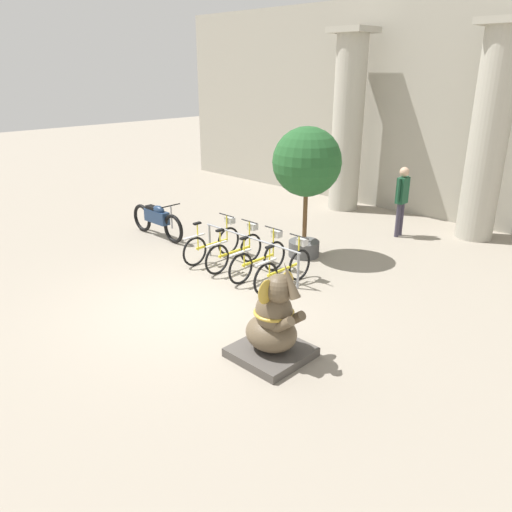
# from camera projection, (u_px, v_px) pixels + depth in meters

# --- Properties ---
(ground_plane) EXTENTS (60.00, 60.00, 0.00)m
(ground_plane) POSITION_uv_depth(u_px,v_px,m) (192.00, 306.00, 9.15)
(ground_plane) COLOR gray
(building_facade) EXTENTS (20.00, 0.20, 6.00)m
(building_facade) POSITION_uv_depth(u_px,v_px,m) (431.00, 110.00, 13.83)
(building_facade) COLOR #A39E8E
(building_facade) RESTS_ON ground_plane
(column_left) EXTENTS (1.12, 1.12, 5.16)m
(column_left) POSITION_uv_depth(u_px,v_px,m) (348.00, 121.00, 14.64)
(column_left) COLOR #ADA899
(column_left) RESTS_ON ground_plane
(column_right) EXTENTS (1.12, 1.12, 5.16)m
(column_right) POSITION_uv_depth(u_px,v_px,m) (489.00, 133.00, 11.96)
(column_right) COLOR #ADA899
(column_right) RESTS_ON ground_plane
(bike_rack) EXTENTS (2.75, 0.05, 0.77)m
(bike_rack) POSITION_uv_depth(u_px,v_px,m) (250.00, 245.00, 10.54)
(bike_rack) COLOR gray
(bike_rack) RESTS_ON ground_plane
(bicycle_0) EXTENTS (0.48, 1.66, 0.97)m
(bicycle_0) POSITION_uv_depth(u_px,v_px,m) (213.00, 243.00, 11.24)
(bicycle_0) COLOR black
(bicycle_0) RESTS_ON ground_plane
(bicycle_1) EXTENTS (0.48, 1.66, 0.97)m
(bicycle_1) POSITION_uv_depth(u_px,v_px,m) (236.00, 250.00, 10.78)
(bicycle_1) COLOR black
(bicycle_1) RESTS_ON ground_plane
(bicycle_2) EXTENTS (0.48, 1.66, 0.97)m
(bicycle_2) POSITION_uv_depth(u_px,v_px,m) (259.00, 259.00, 10.31)
(bicycle_2) COLOR black
(bicycle_2) RESTS_ON ground_plane
(bicycle_3) EXTENTS (0.48, 1.66, 0.97)m
(bicycle_3) POSITION_uv_depth(u_px,v_px,m) (285.00, 268.00, 9.82)
(bicycle_3) COLOR black
(bicycle_3) RESTS_ON ground_plane
(elephant_statue) EXTENTS (1.05, 1.05, 1.62)m
(elephant_statue) POSITION_uv_depth(u_px,v_px,m) (273.00, 325.00, 7.34)
(elephant_statue) COLOR #4C4742
(elephant_statue) RESTS_ON ground_plane
(motorcycle) EXTENTS (2.10, 0.55, 0.96)m
(motorcycle) POSITION_uv_depth(u_px,v_px,m) (157.00, 219.00, 12.73)
(motorcycle) COLOR black
(motorcycle) RESTS_ON ground_plane
(person_pedestrian) EXTENTS (0.24, 0.47, 1.80)m
(person_pedestrian) POSITION_uv_depth(u_px,v_px,m) (402.00, 195.00, 12.59)
(person_pedestrian) COLOR #383342
(person_pedestrian) RESTS_ON ground_plane
(potted_tree) EXTENTS (1.52, 1.52, 2.94)m
(potted_tree) POSITION_uv_depth(u_px,v_px,m) (307.00, 166.00, 10.87)
(potted_tree) COLOR #4C4C4C
(potted_tree) RESTS_ON ground_plane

